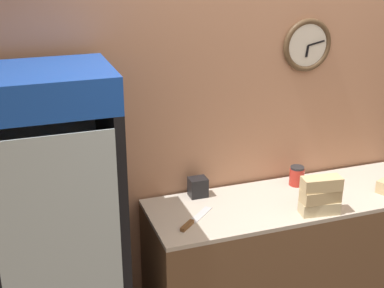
{
  "coord_description": "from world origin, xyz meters",
  "views": [
    {
      "loc": [
        -1.56,
        -1.73,
        2.4
      ],
      "look_at": [
        -0.67,
        0.84,
        1.36
      ],
      "focal_mm": 50.0,
      "sensor_mm": 36.0,
      "label": 1
    }
  ],
  "objects_px": {
    "sandwich_stack_middle": "(320,196)",
    "napkin_dispenser": "(198,187)",
    "condiment_jar": "(297,176)",
    "sandwich_stack_top": "(322,184)",
    "sandwich_stack_bottom": "(319,207)",
    "beverage_cooler": "(54,223)",
    "chefs_knife": "(192,222)"
  },
  "relations": [
    {
      "from": "chefs_knife",
      "to": "beverage_cooler",
      "type": "bearing_deg",
      "value": 171.71
    },
    {
      "from": "sandwich_stack_top",
      "to": "chefs_knife",
      "type": "bearing_deg",
      "value": 169.52
    },
    {
      "from": "sandwich_stack_bottom",
      "to": "chefs_knife",
      "type": "xyz_separation_m",
      "value": [
        -0.73,
        0.14,
        -0.03
      ]
    },
    {
      "from": "sandwich_stack_middle",
      "to": "sandwich_stack_top",
      "type": "relative_size",
      "value": 0.98
    },
    {
      "from": "sandwich_stack_middle",
      "to": "napkin_dispenser",
      "type": "height_order",
      "value": "sandwich_stack_middle"
    },
    {
      "from": "beverage_cooler",
      "to": "sandwich_stack_bottom",
      "type": "distance_m",
      "value": 1.49
    },
    {
      "from": "beverage_cooler",
      "to": "chefs_knife",
      "type": "distance_m",
      "value": 0.75
    },
    {
      "from": "condiment_jar",
      "to": "sandwich_stack_middle",
      "type": "bearing_deg",
      "value": -100.11
    },
    {
      "from": "sandwich_stack_middle",
      "to": "napkin_dispenser",
      "type": "xyz_separation_m",
      "value": [
        -0.59,
        0.44,
        -0.05
      ]
    },
    {
      "from": "sandwich_stack_bottom",
      "to": "chefs_knife",
      "type": "bearing_deg",
      "value": 169.52
    },
    {
      "from": "beverage_cooler",
      "to": "condiment_jar",
      "type": "relative_size",
      "value": 14.6
    },
    {
      "from": "beverage_cooler",
      "to": "sandwich_stack_top",
      "type": "distance_m",
      "value": 1.49
    },
    {
      "from": "sandwich_stack_top",
      "to": "sandwich_stack_bottom",
      "type": "bearing_deg",
      "value": 0.0
    },
    {
      "from": "sandwich_stack_middle",
      "to": "condiment_jar",
      "type": "distance_m",
      "value": 0.39
    },
    {
      "from": "chefs_knife",
      "to": "condiment_jar",
      "type": "distance_m",
      "value": 0.84
    },
    {
      "from": "chefs_knife",
      "to": "condiment_jar",
      "type": "relative_size",
      "value": 2.08
    },
    {
      "from": "chefs_knife",
      "to": "sandwich_stack_bottom",
      "type": "bearing_deg",
      "value": -10.48
    },
    {
      "from": "beverage_cooler",
      "to": "sandwich_stack_bottom",
      "type": "height_order",
      "value": "beverage_cooler"
    },
    {
      "from": "napkin_dispenser",
      "to": "sandwich_stack_top",
      "type": "bearing_deg",
      "value": -36.84
    },
    {
      "from": "sandwich_stack_bottom",
      "to": "sandwich_stack_middle",
      "type": "xyz_separation_m",
      "value": [
        0.0,
        0.0,
        0.08
      ]
    },
    {
      "from": "sandwich_stack_middle",
      "to": "sandwich_stack_top",
      "type": "xyz_separation_m",
      "value": [
        0.0,
        0.0,
        0.08
      ]
    },
    {
      "from": "sandwich_stack_top",
      "to": "napkin_dispenser",
      "type": "xyz_separation_m",
      "value": [
        -0.59,
        0.44,
        -0.13
      ]
    },
    {
      "from": "sandwich_stack_bottom",
      "to": "napkin_dispenser",
      "type": "bearing_deg",
      "value": 143.16
    },
    {
      "from": "beverage_cooler",
      "to": "sandwich_stack_bottom",
      "type": "bearing_deg",
      "value": -9.38
    },
    {
      "from": "beverage_cooler",
      "to": "sandwich_stack_top",
      "type": "height_order",
      "value": "beverage_cooler"
    },
    {
      "from": "beverage_cooler",
      "to": "sandwich_stack_top",
      "type": "bearing_deg",
      "value": -9.38
    },
    {
      "from": "napkin_dispenser",
      "to": "condiment_jar",
      "type": "bearing_deg",
      "value": -4.97
    },
    {
      "from": "napkin_dispenser",
      "to": "sandwich_stack_bottom",
      "type": "bearing_deg",
      "value": -36.84
    },
    {
      "from": "condiment_jar",
      "to": "napkin_dispenser",
      "type": "distance_m",
      "value": 0.66
    },
    {
      "from": "sandwich_stack_bottom",
      "to": "chefs_knife",
      "type": "height_order",
      "value": "sandwich_stack_bottom"
    },
    {
      "from": "sandwich_stack_middle",
      "to": "beverage_cooler",
      "type": "bearing_deg",
      "value": 170.62
    },
    {
      "from": "sandwich_stack_middle",
      "to": "napkin_dispenser",
      "type": "bearing_deg",
      "value": 143.16
    }
  ]
}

